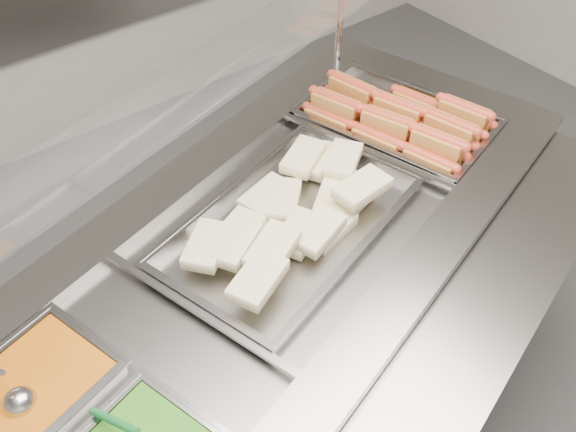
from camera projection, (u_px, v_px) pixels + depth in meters
steam_counter at (278, 337)px, 2.13m from camera, size 2.23×1.43×0.99m
tray_rail at (457, 345)px, 1.59m from camera, size 1.98×0.90×0.06m
sneeze_guard at (198, 82)px, 1.61m from camera, size 1.83×0.79×0.48m
pan_hotdogs at (396, 128)px, 2.22m from camera, size 0.52×0.68×0.11m
pan_wraps at (290, 227)px, 1.85m from camera, size 0.84×0.62×0.08m
pan_beans at (36, 395)px, 1.48m from camera, size 0.39×0.34×0.11m
hotdogs_in_buns at (400, 120)px, 2.16m from camera, size 0.47×0.61×0.13m
tortilla_wraps at (294, 212)px, 1.83m from camera, size 0.72×0.49×0.11m
ladle at (18, 400)px, 1.41m from camera, size 0.09×0.21×0.16m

